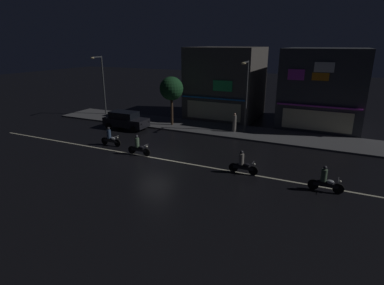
{
  "coord_description": "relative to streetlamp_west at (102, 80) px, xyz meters",
  "views": [
    {
      "loc": [
        11.45,
        -18.04,
        7.92
      ],
      "look_at": [
        2.06,
        1.92,
        0.9
      ],
      "focal_mm": 29.32,
      "sensor_mm": 36.0,
      "label": 1
    }
  ],
  "objects": [
    {
      "name": "motorcycle_lead",
      "position": [
        11.18,
        -9.49,
        -3.36
      ],
      "size": [
        1.9,
        0.6,
        1.52
      ],
      "rotation": [
        0.0,
        0.0,
        -0.14
      ],
      "color": "black",
      "rests_on": "ground"
    },
    {
      "name": "streetlamp_mid",
      "position": [
        16.52,
        -0.28,
        -0.06
      ],
      "size": [
        0.44,
        1.64,
        6.33
      ],
      "color": "#47494C",
      "rests_on": "sidewalk_far"
    },
    {
      "name": "sidewalk_far",
      "position": [
        12.63,
        -0.41,
        -3.92
      ],
      "size": [
        33.02,
        4.44,
        0.14
      ],
      "primitive_type": "cube",
      "color": "#4C4C4F",
      "rests_on": "ground"
    },
    {
      "name": "pedestrian_on_sidewalk",
      "position": [
        15.75,
        -0.77,
        -3.04
      ],
      "size": [
        0.33,
        0.33,
        1.73
      ],
      "rotation": [
        0.0,
        0.0,
        2.73
      ],
      "color": "gray",
      "rests_on": "sidewalk_far"
    },
    {
      "name": "traffic_cone",
      "position": [
        6.42,
        -3.43,
        -3.71
      ],
      "size": [
        0.36,
        0.36,
        0.55
      ],
      "primitive_type": "cone",
      "color": "orange",
      "rests_on": "ground"
    },
    {
      "name": "street_tree",
      "position": [
        9.35,
        -0.97,
        -0.29
      ],
      "size": [
        2.29,
        2.29,
        4.74
      ],
      "color": "#473323",
      "rests_on": "sidewalk_far"
    },
    {
      "name": "parked_car_near_kerb",
      "position": [
        5.8,
        -3.78,
        -3.12
      ],
      "size": [
        4.3,
        1.98,
        1.67
      ],
      "color": "black",
      "rests_on": "ground"
    },
    {
      "name": "lane_divider_stripe",
      "position": [
        12.63,
        -9.57,
        -3.98
      ],
      "size": [
        31.37,
        0.16,
        0.01
      ],
      "primitive_type": "cube",
      "color": "beige",
      "rests_on": "ground"
    },
    {
      "name": "streetlamp_west",
      "position": [
        0.0,
        0.0,
        0.0
      ],
      "size": [
        0.44,
        1.64,
        6.45
      ],
      "color": "#47494C",
      "rests_on": "sidewalk_far"
    },
    {
      "name": "storefront_left_block",
      "position": [
        12.63,
        5.5,
        -0.23
      ],
      "size": [
        7.27,
        7.54,
        7.52
      ],
      "color": "#56514C",
      "rests_on": "ground"
    },
    {
      "name": "motorcycle_following",
      "position": [
        24.01,
        -10.09,
        -3.36
      ],
      "size": [
        1.9,
        0.6,
        1.52
      ],
      "rotation": [
        0.0,
        0.0,
        3.22
      ],
      "color": "black",
      "rests_on": "ground"
    },
    {
      "name": "ground_plane",
      "position": [
        12.63,
        -9.57,
        -3.99
      ],
      "size": [
        140.0,
        140.0,
        0.0
      ],
      "primitive_type": "plane",
      "color": "black"
    },
    {
      "name": "motorcycle_trailing_far",
      "position": [
        19.14,
        -9.58,
        -3.36
      ],
      "size": [
        1.9,
        0.6,
        1.52
      ],
      "rotation": [
        0.0,
        0.0,
        3.1
      ],
      "color": "black",
      "rests_on": "ground"
    },
    {
      "name": "storefront_center_block",
      "position": [
        22.54,
        5.87,
        -0.25
      ],
      "size": [
        7.44,
        8.28,
        7.48
      ],
      "color": "#383A3F",
      "rests_on": "ground"
    },
    {
      "name": "motorcycle_opposite_lane",
      "position": [
        7.84,
        -8.58,
        -3.36
      ],
      "size": [
        1.9,
        0.6,
        1.52
      ],
      "rotation": [
        0.0,
        0.0,
        -0.01
      ],
      "color": "black",
      "rests_on": "ground"
    }
  ]
}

